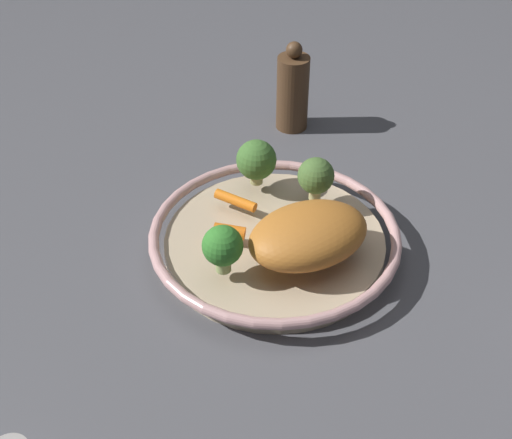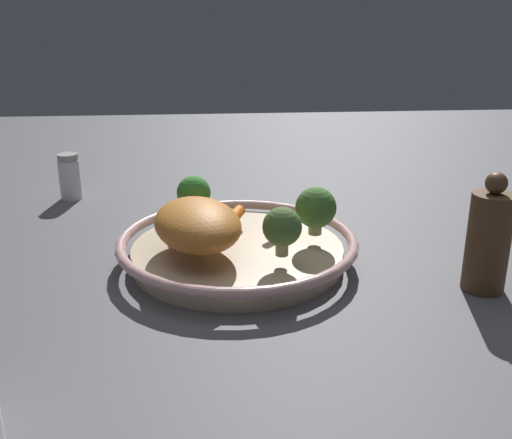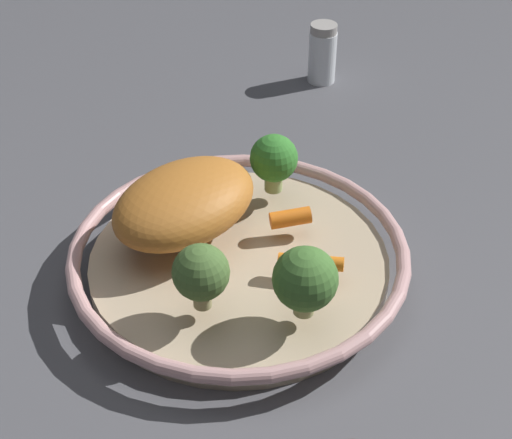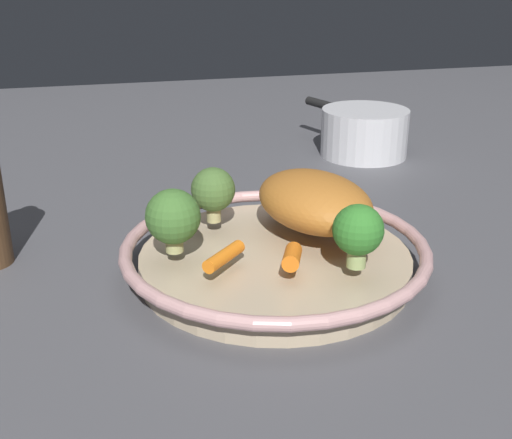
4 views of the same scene
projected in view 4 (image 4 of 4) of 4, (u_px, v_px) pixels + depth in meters
ground_plane at (275, 274)px, 0.74m from camera, size 2.43×2.43×0.00m
serving_bowl at (275, 256)px, 0.73m from camera, size 0.34×0.34×0.04m
roast_chicken_piece at (314, 201)px, 0.75m from camera, size 0.15×0.19×0.06m
baby_carrot_center at (224, 256)px, 0.67m from camera, size 0.05×0.06×0.02m
baby_carrot_left at (294, 257)px, 0.66m from camera, size 0.03×0.05×0.02m
broccoli_floret_small at (213, 190)px, 0.76m from camera, size 0.05×0.05×0.07m
broccoli_floret_edge at (358, 231)px, 0.65m from camera, size 0.05×0.05×0.07m
broccoli_floret_mid at (173, 216)px, 0.69m from camera, size 0.06×0.06×0.07m
saucepan at (364, 132)px, 1.15m from camera, size 0.15×0.23×0.08m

